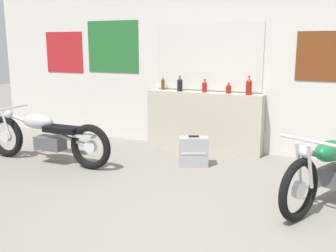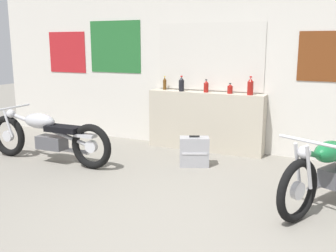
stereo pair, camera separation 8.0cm
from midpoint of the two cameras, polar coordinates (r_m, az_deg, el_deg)
name	(u,v)px [view 1 (the left image)]	position (r m, az deg, el deg)	size (l,w,h in m)	color
ground_plane	(174,240)	(3.62, 0.24, -16.16)	(24.00, 24.00, 0.00)	gray
wall_back	(253,63)	(6.21, 11.91, 8.90)	(10.00, 0.07, 2.80)	silver
sill_counter	(204,121)	(6.34, 4.84, 0.68)	(1.89, 0.28, 0.94)	#B7AD99
bottle_leftmost	(163,84)	(6.57, -1.10, 6.17)	(0.06, 0.06, 0.23)	#5B3814
bottle_left_center	(180,84)	(6.36, 1.36, 6.06)	(0.09, 0.09, 0.25)	black
bottle_center	(205,87)	(6.24, 4.96, 5.73)	(0.08, 0.08, 0.21)	maroon
bottle_right_center	(228,89)	(6.14, 8.40, 5.36)	(0.08, 0.08, 0.16)	maroon
bottle_rightmost	(249,87)	(6.01, 11.28, 5.64)	(0.09, 0.09, 0.28)	maroon
motorcycle_green	(333,168)	(4.56, 22.30, -5.68)	(0.97, 1.79, 0.80)	black
motorcycle_silver	(46,136)	(5.93, -17.66, -1.44)	(2.16, 0.64, 0.78)	black
hard_case_silver	(193,151)	(5.56, 3.31, -3.71)	(0.46, 0.36, 0.44)	#9E9EA3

